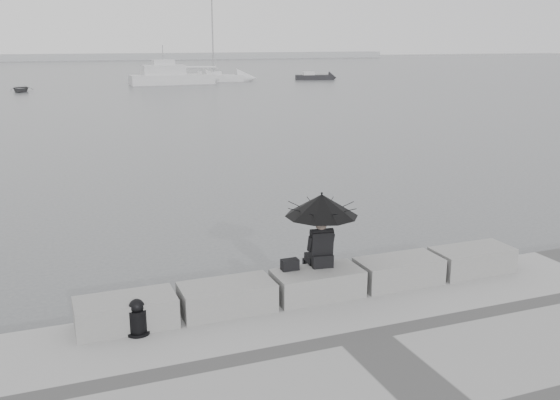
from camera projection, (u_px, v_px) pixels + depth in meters
name	position (u px, v px, depth m)	size (l,w,h in m)	color
ground	(307.00, 312.00, 11.85)	(360.00, 360.00, 0.00)	#4B4E50
stone_block_far_left	(126.00, 313.00, 10.06)	(1.60, 0.80, 0.50)	gray
stone_block_left	(227.00, 297.00, 10.66)	(1.60, 0.80, 0.50)	gray
stone_block_centre	(317.00, 284.00, 11.26)	(1.60, 0.80, 0.50)	gray
stone_block_right	(399.00, 271.00, 11.86)	(1.60, 0.80, 0.50)	gray
stone_block_far_right	(472.00, 260.00, 12.46)	(1.60, 0.80, 0.50)	gray
seated_person	(322.00, 212.00, 11.19)	(1.33, 1.33, 1.39)	black
bag	(290.00, 265.00, 11.21)	(0.31, 0.18, 0.20)	black
mooring_bollard	(137.00, 320.00, 9.81)	(0.38, 0.38, 0.59)	black
distant_landmass	(14.00, 57.00, 148.09)	(180.00, 8.00, 2.80)	#9D9FA2
sailboat_right	(210.00, 77.00, 76.71)	(8.49, 3.94, 12.90)	silver
motor_cruiser	(172.00, 77.00, 71.74)	(9.58, 2.99, 4.50)	silver
small_motorboat	(314.00, 77.00, 80.29)	(5.06, 2.99, 1.10)	black
dinghy	(21.00, 89.00, 61.73)	(3.32, 1.40, 0.56)	slate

